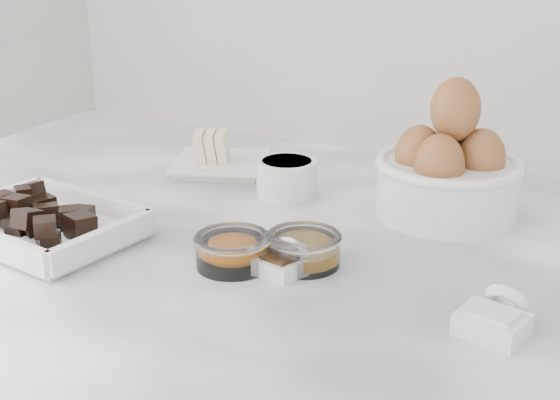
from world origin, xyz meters
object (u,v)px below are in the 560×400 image
(zest_bowl, at_px, (233,249))
(salt_spoon, at_px, (496,317))
(butter_plate, at_px, (219,157))
(egg_bowl, at_px, (448,172))
(chocolate_dish, at_px, (44,219))
(vanilla_spoon, at_px, (282,261))
(sugar_ramekin, at_px, (287,176))
(honey_bowl, at_px, (304,249))

(zest_bowl, bearing_deg, salt_spoon, -1.83)
(butter_plate, xyz_separation_m, zest_bowl, (0.20, -0.29, 0.00))
(egg_bowl, height_order, zest_bowl, egg_bowl)
(zest_bowl, bearing_deg, chocolate_dish, -171.74)
(zest_bowl, height_order, vanilla_spoon, vanilla_spoon)
(sugar_ramekin, distance_m, salt_spoon, 0.42)
(honey_bowl, bearing_deg, butter_plate, 136.95)
(chocolate_dish, distance_m, vanilla_spoon, 0.30)
(chocolate_dish, xyz_separation_m, salt_spoon, (0.53, 0.03, -0.01))
(butter_plate, bearing_deg, salt_spoon, -31.36)
(honey_bowl, distance_m, vanilla_spoon, 0.03)
(vanilla_spoon, bearing_deg, zest_bowl, -166.97)
(honey_bowl, bearing_deg, vanilla_spoon, -113.58)
(sugar_ramekin, height_order, honey_bowl, sugar_ramekin)
(zest_bowl, bearing_deg, honey_bowl, 31.24)
(chocolate_dish, distance_m, sugar_ramekin, 0.32)
(zest_bowl, xyz_separation_m, vanilla_spoon, (0.05, 0.01, -0.01))
(egg_bowl, xyz_separation_m, zest_bowl, (-0.16, -0.26, -0.04))
(vanilla_spoon, bearing_deg, butter_plate, 132.55)
(butter_plate, bearing_deg, chocolate_dish, -97.72)
(honey_bowl, distance_m, zest_bowl, 0.08)
(butter_plate, relative_size, vanilla_spoon, 2.60)
(egg_bowl, xyz_separation_m, vanilla_spoon, (-0.11, -0.25, -0.05))
(chocolate_dish, relative_size, sugar_ramekin, 2.82)
(sugar_ramekin, xyz_separation_m, vanilla_spoon, (0.11, -0.22, -0.01))
(sugar_ramekin, relative_size, honey_bowl, 0.99)
(chocolate_dish, height_order, sugar_ramekin, chocolate_dish)
(vanilla_spoon, bearing_deg, egg_bowl, 66.89)
(chocolate_dish, bearing_deg, butter_plate, 82.28)
(chocolate_dish, distance_m, honey_bowl, 0.32)
(egg_bowl, relative_size, vanilla_spoon, 2.72)
(sugar_ramekin, bearing_deg, egg_bowl, 7.86)
(sugar_ramekin, distance_m, honey_bowl, 0.23)
(chocolate_dish, height_order, butter_plate, same)
(butter_plate, distance_m, honey_bowl, 0.36)
(honey_bowl, relative_size, salt_spoon, 1.05)
(chocolate_dish, relative_size, butter_plate, 1.33)
(chocolate_dish, xyz_separation_m, vanilla_spoon, (0.29, 0.05, -0.01))
(chocolate_dish, relative_size, vanilla_spoon, 3.44)
(salt_spoon, bearing_deg, vanilla_spoon, 174.67)
(salt_spoon, bearing_deg, chocolate_dish, -177.21)
(salt_spoon, bearing_deg, zest_bowl, 178.17)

